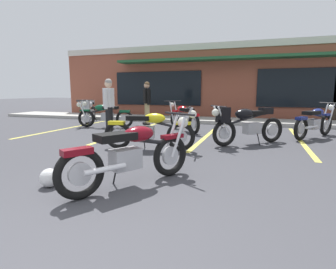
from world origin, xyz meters
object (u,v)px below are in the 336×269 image
object	(u,v)px
motorcycle_black_cruiser	(183,117)
motorcycle_green_cafe_racer	(246,123)
motorcycle_cream_vintage	(89,110)
person_in_black_shirt	(147,100)
helmet_on_pavement	(50,178)
motorcycle_blue_standard	(150,130)
person_in_shorts_foreground	(109,103)
motorcycle_foreground_classic	(132,153)
motorcycle_orange_scrambler	(105,115)
motorcycle_red_sportbike	(315,122)

from	to	relation	value
motorcycle_black_cruiser	motorcycle_green_cafe_racer	bearing A→B (deg)	-40.35
motorcycle_cream_vintage	motorcycle_black_cruiser	bearing A→B (deg)	-15.15
motorcycle_green_cafe_racer	person_in_black_shirt	distance (m)	4.88
motorcycle_green_cafe_racer	helmet_on_pavement	distance (m)	4.62
motorcycle_black_cruiser	motorcycle_cream_vintage	world-z (taller)	same
motorcycle_blue_standard	motorcycle_cream_vintage	xyz separation A→B (m)	(-4.53, 4.27, 0.07)
motorcycle_green_cafe_racer	person_in_shorts_foreground	size ratio (longest dim) A/B	1.04
motorcycle_black_cruiser	person_in_shorts_foreground	distance (m)	2.46
motorcycle_cream_vintage	person_in_black_shirt	xyz separation A→B (m)	(2.66, -0.01, 0.42)
motorcycle_black_cruiser	helmet_on_pavement	size ratio (longest dim) A/B	6.62
motorcycle_foreground_classic	motorcycle_orange_scrambler	size ratio (longest dim) A/B	0.89
motorcycle_black_cruiser	motorcycle_cream_vintage	distance (m)	4.64
motorcycle_black_cruiser	motorcycle_orange_scrambler	size ratio (longest dim) A/B	0.82
motorcycle_black_cruiser	person_in_black_shirt	xyz separation A→B (m)	(-1.82, 1.20, 0.49)
motorcycle_red_sportbike	motorcycle_orange_scrambler	size ratio (longest dim) A/B	0.87
motorcycle_green_cafe_racer	helmet_on_pavement	xyz separation A→B (m)	(-2.41, -3.93, -0.40)
person_in_black_shirt	helmet_on_pavement	world-z (taller)	person_in_black_shirt
person_in_shorts_foreground	helmet_on_pavement	distance (m)	4.60
motorcycle_red_sportbike	person_in_black_shirt	distance (m)	5.85
motorcycle_orange_scrambler	person_in_shorts_foreground	xyz separation A→B (m)	(1.00, -1.34, 0.49)
motorcycle_red_sportbike	person_in_shorts_foreground	distance (m)	5.97
motorcycle_cream_vintage	person_in_shorts_foreground	xyz separation A→B (m)	(2.55, -2.64, 0.42)
person_in_black_shirt	person_in_shorts_foreground	distance (m)	2.64
motorcycle_foreground_classic	motorcycle_green_cafe_racer	size ratio (longest dim) A/B	1.07
person_in_shorts_foreground	helmet_on_pavement	bearing A→B (deg)	-69.56
motorcycle_orange_scrambler	motorcycle_cream_vintage	size ratio (longest dim) A/B	1.06
motorcycle_blue_standard	motorcycle_red_sportbike	bearing A→B (deg)	37.87
person_in_black_shirt	motorcycle_green_cafe_racer	bearing A→B (deg)	-37.29
motorcycle_green_cafe_racer	motorcycle_orange_scrambler	distance (m)	5.26
motorcycle_red_sportbike	motorcycle_cream_vintage	bearing A→B (deg)	171.09
motorcycle_red_sportbike	motorcycle_cream_vintage	size ratio (longest dim) A/B	0.92
motorcycle_orange_scrambler	motorcycle_green_cafe_racer	bearing A→B (deg)	-18.37
person_in_shorts_foreground	helmet_on_pavement	xyz separation A→B (m)	(1.58, -4.24, -0.82)
motorcycle_green_cafe_racer	motorcycle_cream_vintage	world-z (taller)	same
motorcycle_blue_standard	helmet_on_pavement	distance (m)	2.67
motorcycle_orange_scrambler	motorcycle_cream_vintage	world-z (taller)	same
motorcycle_red_sportbike	motorcycle_blue_standard	world-z (taller)	same
motorcycle_red_sportbike	motorcycle_black_cruiser	distance (m)	3.86
motorcycle_black_cruiser	person_in_black_shirt	world-z (taller)	person_in_black_shirt
motorcycle_green_cafe_racer	motorcycle_orange_scrambler	size ratio (longest dim) A/B	0.83
motorcycle_red_sportbike	motorcycle_blue_standard	distance (m)	4.82
motorcycle_foreground_classic	motorcycle_cream_vintage	xyz separation A→B (m)	(-5.19, 6.48, 0.07)
motorcycle_black_cruiser	motorcycle_cream_vintage	bearing A→B (deg)	164.85
motorcycle_black_cruiser	person_in_black_shirt	bearing A→B (deg)	146.50
motorcycle_foreground_classic	motorcycle_red_sportbike	bearing A→B (deg)	58.60
motorcycle_foreground_classic	helmet_on_pavement	world-z (taller)	motorcycle_foreground_classic
person_in_shorts_foreground	motorcycle_green_cafe_racer	bearing A→B (deg)	-4.50
motorcycle_foreground_classic	motorcycle_blue_standard	bearing A→B (deg)	106.50
motorcycle_orange_scrambler	motorcycle_black_cruiser	bearing A→B (deg)	1.67
motorcycle_orange_scrambler	person_in_shorts_foreground	world-z (taller)	person_in_shorts_foreground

